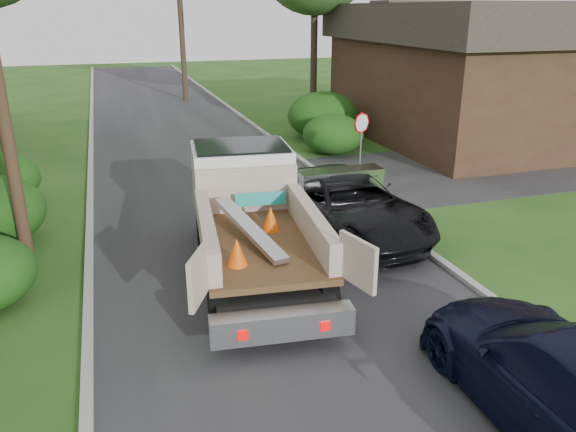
% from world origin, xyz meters
% --- Properties ---
extents(ground, '(120.00, 120.00, 0.00)m').
position_xyz_m(ground, '(0.00, 0.00, 0.00)').
color(ground, '#224915').
rests_on(ground, ground).
extents(road, '(8.00, 90.00, 0.02)m').
position_xyz_m(road, '(0.00, 10.00, 0.00)').
color(road, '#28282B').
rests_on(road, ground).
extents(side_street, '(16.00, 7.00, 0.02)m').
position_xyz_m(side_street, '(12.00, 9.00, 0.01)').
color(side_street, '#28282B').
rests_on(side_street, ground).
extents(curb_left, '(0.20, 90.00, 0.12)m').
position_xyz_m(curb_left, '(-4.10, 10.00, 0.06)').
color(curb_left, '#9E9E99').
rests_on(curb_left, ground).
extents(curb_right, '(0.20, 90.00, 0.12)m').
position_xyz_m(curb_right, '(4.10, 10.00, 0.06)').
color(curb_right, '#9E9E99').
rests_on(curb_right, ground).
extents(stop_sign, '(0.71, 0.32, 2.48)m').
position_xyz_m(stop_sign, '(5.20, 9.00, 1.78)').
color(stop_sign, slate).
rests_on(stop_sign, ground).
extents(house_right, '(9.72, 12.96, 6.20)m').
position_xyz_m(house_right, '(13.00, 14.00, 3.16)').
color(house_right, '#3A2317').
rests_on(house_right, ground).
extents(hedge_right_a, '(2.60, 2.60, 1.70)m').
position_xyz_m(hedge_right_a, '(5.80, 13.00, 0.85)').
color(hedge_right_a, '#174810').
rests_on(hedge_right_a, ground).
extents(hedge_right_b, '(3.38, 3.38, 2.21)m').
position_xyz_m(hedge_right_b, '(6.50, 16.00, 1.10)').
color(hedge_right_b, '#174810').
rests_on(hedge_right_b, ground).
extents(flatbed_truck, '(3.60, 7.15, 2.61)m').
position_xyz_m(flatbed_truck, '(-0.27, 3.67, 1.42)').
color(flatbed_truck, black).
rests_on(flatbed_truck, ground).
extents(black_pickup, '(3.38, 6.29, 1.68)m').
position_xyz_m(black_pickup, '(2.66, 4.50, 0.84)').
color(black_pickup, black).
rests_on(black_pickup, ground).
extents(navy_suv, '(2.59, 5.78, 1.65)m').
position_xyz_m(navy_suv, '(2.60, -3.71, 0.82)').
color(navy_suv, black).
rests_on(navy_suv, ground).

